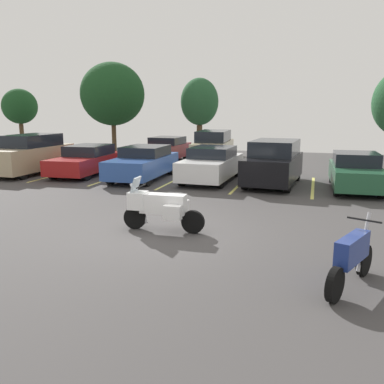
{
  "coord_description": "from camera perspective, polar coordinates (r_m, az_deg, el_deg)",
  "views": [
    {
      "loc": [
        3.58,
        -9.59,
        3.14
      ],
      "look_at": [
        0.13,
        1.99,
        0.72
      ],
      "focal_mm": 38.93,
      "sensor_mm": 36.0,
      "label": 1
    }
  ],
  "objects": [
    {
      "name": "tree_far_left",
      "position": [
        31.1,
        1.04,
        12.21
      ],
      "size": [
        2.77,
        2.77,
        5.36
      ],
      "color": "#4C3823",
      "rests_on": "ground"
    },
    {
      "name": "parking_stripes",
      "position": [
        18.25,
        2.09,
        1.42
      ],
      "size": [
        26.9,
        4.9,
        0.01
      ],
      "color": "#EAE066",
      "rests_on": "ground"
    },
    {
      "name": "tree_far_right",
      "position": [
        30.49,
        -10.83,
        13.03
      ],
      "size": [
        4.48,
        4.48,
        6.34
      ],
      "color": "#4C3823",
      "rests_on": "ground"
    },
    {
      "name": "car_far_maroon",
      "position": [
        25.41,
        -3.63,
        5.85
      ],
      "size": [
        2.07,
        4.29,
        1.47
      ],
      "color": "maroon",
      "rests_on": "ground"
    },
    {
      "name": "motorcycle_second",
      "position": [
        7.96,
        21.07,
        -8.36
      ],
      "size": [
        0.97,
        1.96,
        1.23
      ],
      "color": "black",
      "rests_on": "ground"
    },
    {
      "name": "car_green",
      "position": [
        17.58,
        21.48,
        2.58
      ],
      "size": [
        1.89,
        4.35,
        1.46
      ],
      "color": "#235638",
      "rests_on": "ground"
    },
    {
      "name": "car_red",
      "position": [
        20.9,
        -14.19,
        4.23
      ],
      "size": [
        2.09,
        4.82,
        1.4
      ],
      "color": "maroon",
      "rests_on": "ground"
    },
    {
      "name": "ground",
      "position": [
        10.72,
        -3.73,
        -6.0
      ],
      "size": [
        44.0,
        44.0,
        0.1
      ],
      "primitive_type": "cube",
      "color": "#423F3F"
    },
    {
      "name": "car_white",
      "position": [
        18.43,
        2.71,
        3.82
      ],
      "size": [
        2.02,
        4.72,
        1.5
      ],
      "color": "white",
      "rests_on": "ground"
    },
    {
      "name": "car_far_champagne",
      "position": [
        24.5,
        2.92,
        6.16
      ],
      "size": [
        2.11,
        4.94,
        1.9
      ],
      "color": "#C1B289",
      "rests_on": "ground"
    },
    {
      "name": "car_black",
      "position": [
        17.76,
        11.12,
        3.93
      ],
      "size": [
        2.23,
        4.42,
        1.85
      ],
      "color": "black",
      "rests_on": "ground"
    },
    {
      "name": "motorcycle_touring",
      "position": [
        10.82,
        -4.43,
        -1.99
      ],
      "size": [
        2.2,
        0.91,
        1.4
      ],
      "color": "black",
      "rests_on": "ground"
    },
    {
      "name": "car_blue",
      "position": [
        19.07,
        -6.67,
        3.99
      ],
      "size": [
        2.01,
        4.84,
        1.47
      ],
      "color": "#2D519E",
      "rests_on": "ground"
    },
    {
      "name": "tree_rear",
      "position": [
        37.24,
        -22.53,
        10.75
      ],
      "size": [
        2.81,
        2.81,
        4.75
      ],
      "color": "#4C3823",
      "rests_on": "ground"
    },
    {
      "name": "car_tan",
      "position": [
        21.97,
        -21.16,
        4.81
      ],
      "size": [
        1.86,
        4.82,
        1.91
      ],
      "color": "tan",
      "rests_on": "ground"
    }
  ]
}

